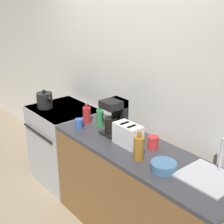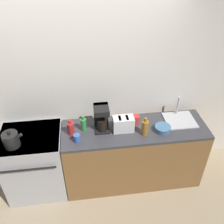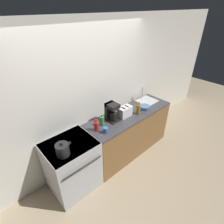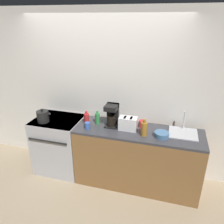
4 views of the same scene
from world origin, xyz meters
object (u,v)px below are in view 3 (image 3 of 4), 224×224
(bottle_green, at_px, (102,121))
(bowl, at_px, (145,107))
(cup_red, at_px, (127,108))
(kettle, at_px, (63,150))
(toaster, at_px, (125,112))
(bottle_red, at_px, (97,126))
(cup_blue, at_px, (106,130))
(stove, at_px, (72,165))
(bottle_amber, at_px, (138,109))
(coffee_maker, at_px, (111,111))

(bottle_green, height_order, bowl, bottle_green)
(cup_red, height_order, bowl, cup_red)
(kettle, xyz_separation_m, toaster, (1.32, 0.11, 0.01))
(bottle_red, distance_m, cup_red, 0.84)
(cup_blue, relative_size, bowl, 0.48)
(stove, xyz_separation_m, toaster, (1.16, -0.03, 0.56))
(stove, xyz_separation_m, bottle_amber, (1.41, -0.14, 0.56))
(bottle_red, bearing_deg, toaster, -1.24)
(toaster, bearing_deg, cup_blue, -167.40)
(bottle_green, height_order, bottle_red, bottle_green)
(coffee_maker, bearing_deg, bottle_green, -177.32)
(toaster, height_order, cup_red, toaster)
(bottle_green, bearing_deg, toaster, -7.76)
(toaster, relative_size, cup_blue, 2.69)
(kettle, height_order, coffee_maker, coffee_maker)
(stove, distance_m, coffee_maker, 1.10)
(kettle, relative_size, toaster, 0.89)
(cup_red, bearing_deg, toaster, -146.31)
(cup_blue, bearing_deg, cup_red, 18.38)
(kettle, relative_size, bottle_red, 1.11)
(kettle, xyz_separation_m, coffee_maker, (1.06, 0.18, 0.08))
(cup_blue, bearing_deg, bowl, 2.87)
(stove, distance_m, cup_blue, 0.79)
(toaster, bearing_deg, coffee_maker, 163.63)
(bowl, bearing_deg, kettle, -179.04)
(coffee_maker, distance_m, bottle_red, 0.40)
(bottle_red, xyz_separation_m, cup_red, (0.83, 0.11, -0.03))
(toaster, distance_m, bottle_green, 0.49)
(toaster, relative_size, bottle_amber, 1.06)
(bowl, bearing_deg, cup_red, 146.12)
(cup_blue, bearing_deg, toaster, 12.60)
(stove, relative_size, bottle_green, 4.47)
(bottle_green, distance_m, bottle_red, 0.17)
(coffee_maker, height_order, cup_red, coffee_maker)
(toaster, xyz_separation_m, bottle_green, (-0.49, 0.07, -0.01))
(bottle_green, xyz_separation_m, bottle_amber, (0.73, -0.17, 0.01))
(stove, xyz_separation_m, kettle, (-0.16, -0.14, 0.55))
(bottle_green, bearing_deg, stove, -177.18)
(cup_red, distance_m, bowl, 0.36)
(kettle, height_order, bottle_red, kettle)
(bottle_red, height_order, bowl, bottle_red)
(stove, bearing_deg, toaster, -1.64)
(stove, bearing_deg, bottle_amber, -5.65)
(toaster, xyz_separation_m, bowl, (0.49, -0.08, -0.06))
(toaster, bearing_deg, bottle_amber, -23.24)
(stove, distance_m, toaster, 1.29)
(coffee_maker, xyz_separation_m, bottle_amber, (0.51, -0.18, -0.07))
(bottle_amber, distance_m, bowl, 0.25)
(bottle_amber, bearing_deg, bowl, 7.20)
(cup_blue, xyz_separation_m, bowl, (1.06, 0.05, -0.02))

